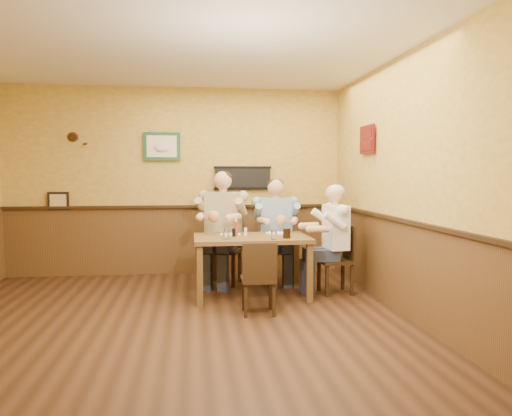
{
  "coord_description": "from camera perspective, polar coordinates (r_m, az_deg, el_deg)",
  "views": [
    {
      "loc": [
        0.24,
        -5.12,
        1.52
      ],
      "look_at": [
        1.01,
        0.87,
        1.1
      ],
      "focal_mm": 35.0,
      "sensor_mm": 36.0,
      "label": 1
    }
  ],
  "objects": [
    {
      "name": "dining_table",
      "position": [
        6.14,
        -0.52,
        -4.09
      ],
      "size": [
        1.4,
        0.9,
        0.75
      ],
      "color": "brown",
      "rests_on": "ground"
    },
    {
      "name": "chair_near_side",
      "position": [
        5.44,
        0.27,
        -7.94
      ],
      "size": [
        0.38,
        0.38,
        0.79
      ],
      "primitive_type": null,
      "rotation": [
        0.0,
        0.0,
        3.11
      ],
      "color": "#31200F",
      "rests_on": "ground"
    },
    {
      "name": "room",
      "position": [
        5.29,
        -8.48,
        5.74
      ],
      "size": [
        5.02,
        5.03,
        2.81
      ],
      "color": "black",
      "rests_on": "ground"
    },
    {
      "name": "chair_back_left",
      "position": [
        6.87,
        -3.72,
        -4.67
      ],
      "size": [
        0.57,
        0.57,
        0.98
      ],
      "primitive_type": null,
      "rotation": [
        0.0,
        0.0,
        -0.34
      ],
      "color": "#31200F",
      "rests_on": "ground"
    },
    {
      "name": "plate_far_right",
      "position": [
        6.38,
        2.19,
        -2.88
      ],
      "size": [
        0.29,
        0.29,
        0.02
      ],
      "primitive_type": "cylinder",
      "rotation": [
        0.0,
        0.0,
        -0.18
      ],
      "color": "white",
      "rests_on": "dining_table"
    },
    {
      "name": "diner_blue_polo",
      "position": [
        6.98,
        2.21,
        -3.19
      ],
      "size": [
        0.6,
        0.6,
        1.3
      ],
      "primitive_type": null,
      "rotation": [
        0.0,
        0.0,
        -0.0
      ],
      "color": "#819CC2",
      "rests_on": "ground"
    },
    {
      "name": "plate_far_left",
      "position": [
        6.24,
        -2.96,
        -3.04
      ],
      "size": [
        0.33,
        0.33,
        0.02
      ],
      "primitive_type": "cylinder",
      "rotation": [
        0.0,
        0.0,
        0.34
      ],
      "color": "white",
      "rests_on": "dining_table"
    },
    {
      "name": "chair_back_right",
      "position": [
        7.01,
        2.21,
        -4.77
      ],
      "size": [
        0.42,
        0.42,
        0.91
      ],
      "primitive_type": null,
      "rotation": [
        0.0,
        0.0,
        -0.0
      ],
      "color": "#31200F",
      "rests_on": "ground"
    },
    {
      "name": "water_glass_mid",
      "position": [
        5.84,
        2.07,
        -3.06
      ],
      "size": [
        0.09,
        0.09,
        0.11
      ],
      "primitive_type": "cylinder",
      "rotation": [
        0.0,
        0.0,
        0.32
      ],
      "color": "white",
      "rests_on": "dining_table"
    },
    {
      "name": "diner_tan_shirt",
      "position": [
        6.84,
        -3.73,
        -2.94
      ],
      "size": [
        0.82,
        0.82,
        1.39
      ],
      "primitive_type": null,
      "rotation": [
        0.0,
        0.0,
        -0.34
      ],
      "color": "tan",
      "rests_on": "ground"
    },
    {
      "name": "pepper_shaker",
      "position": [
        6.09,
        -2.56,
        -2.81
      ],
      "size": [
        0.05,
        0.05,
        0.1
      ],
      "primitive_type": "cylinder",
      "rotation": [
        0.0,
        0.0,
        -0.33
      ],
      "color": "black",
      "rests_on": "dining_table"
    },
    {
      "name": "cola_tumbler",
      "position": [
        5.94,
        3.53,
        -2.9
      ],
      "size": [
        0.1,
        0.1,
        0.12
      ],
      "primitive_type": "cylinder",
      "rotation": [
        0.0,
        0.0,
        0.06
      ],
      "color": "black",
      "rests_on": "dining_table"
    },
    {
      "name": "diner_white_elder",
      "position": [
        6.39,
        9.07,
        -4.18
      ],
      "size": [
        0.6,
        0.6,
        1.24
      ],
      "primitive_type": null,
      "rotation": [
        0.0,
        0.0,
        -1.51
      ],
      "color": "white",
      "rests_on": "ground"
    },
    {
      "name": "water_glass_left",
      "position": [
        5.87,
        -3.43,
        -2.94
      ],
      "size": [
        0.09,
        0.09,
        0.13
      ],
      "primitive_type": "cylinder",
      "rotation": [
        0.0,
        0.0,
        0.12
      ],
      "color": "white",
      "rests_on": "dining_table"
    },
    {
      "name": "chair_right_end",
      "position": [
        6.42,
        9.05,
        -5.82
      ],
      "size": [
        0.42,
        0.42,
        0.87
      ],
      "primitive_type": null,
      "rotation": [
        0.0,
        0.0,
        -1.51
      ],
      "color": "#31200F",
      "rests_on": "ground"
    },
    {
      "name": "salt_shaker",
      "position": [
        6.19,
        -1.21,
        -2.72
      ],
      "size": [
        0.05,
        0.05,
        0.1
      ],
      "primitive_type": "cylinder",
      "rotation": [
        0.0,
        0.0,
        -0.32
      ],
      "color": "white",
      "rests_on": "dining_table"
    },
    {
      "name": "hot_sauce_bottle",
      "position": [
        6.14,
        -2.31,
        -2.28
      ],
      "size": [
        0.05,
        0.05,
        0.2
      ],
      "primitive_type": "cylinder",
      "rotation": [
        0.0,
        0.0,
        0.05
      ],
      "color": "red",
      "rests_on": "dining_table"
    }
  ]
}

